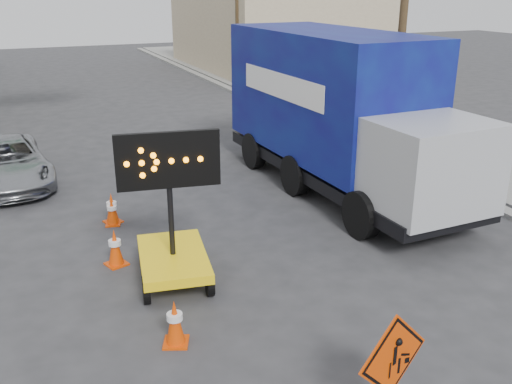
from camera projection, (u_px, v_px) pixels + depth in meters
curb_right at (302, 121)px, 23.34m from camera, size 0.40×60.00×0.12m
sidewalk_right at (350, 116)px, 24.20m from camera, size 4.00×60.00×0.15m
building_right_far at (274, 33)px, 37.65m from camera, size 10.00×14.00×4.60m
utility_pole_near at (404, 7)px, 17.75m from camera, size 1.80×0.26×9.00m
construction_sign at (392, 366)px, 7.17m from camera, size 1.19×0.85×1.60m
arrow_board at (173, 249)px, 10.77m from camera, size 1.85×2.24×2.94m
pickup_truck at (6, 162)px, 16.03m from camera, size 2.54×4.77×1.28m
box_truck at (338, 121)px, 15.26m from camera, size 3.02×8.92×4.21m
cone_a at (175, 322)px, 8.92m from camera, size 0.51×0.51×0.77m
cone_b at (115, 247)px, 11.45m from camera, size 0.50×0.50×0.77m
cone_c at (112, 211)px, 13.39m from camera, size 0.41×0.41×0.67m
cone_d at (112, 208)px, 13.52m from camera, size 0.48×0.48×0.74m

